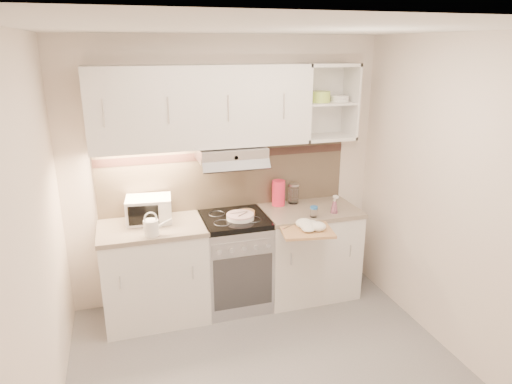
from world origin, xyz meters
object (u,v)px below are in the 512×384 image
at_px(watering_can, 152,227).
at_px(cutting_board, 306,230).
at_px(plate_stack, 240,216).
at_px(pink_pitcher, 279,193).
at_px(electric_range, 235,261).
at_px(spray_bottle, 334,205).
at_px(microwave, 149,209).
at_px(glass_jar, 294,193).

relative_size(watering_can, cutting_board, 0.56).
height_order(plate_stack, pink_pitcher, pink_pitcher).
xyz_separation_m(electric_range, pink_pitcher, (0.50, 0.19, 0.58)).
distance_m(plate_stack, pink_pitcher, 0.53).
bearing_deg(pink_pitcher, electric_range, 177.00).
xyz_separation_m(plate_stack, spray_bottle, (0.89, -0.10, 0.05)).
height_order(electric_range, spray_bottle, spray_bottle).
bearing_deg(electric_range, microwave, 171.20).
bearing_deg(microwave, spray_bottle, -3.91).
distance_m(microwave, watering_can, 0.34).
height_order(electric_range, plate_stack, plate_stack).
xyz_separation_m(microwave, watering_can, (-0.00, -0.34, -0.04)).
relative_size(electric_range, spray_bottle, 4.85).
distance_m(electric_range, glass_jar, 0.88).
distance_m(electric_range, plate_stack, 0.48).
bearing_deg(microwave, watering_can, -84.67).
distance_m(glass_jar, cutting_board, 0.65).
distance_m(electric_range, microwave, 0.95).
height_order(plate_stack, glass_jar, glass_jar).
bearing_deg(glass_jar, watering_can, -163.51).
relative_size(microwave, pink_pitcher, 1.66).
bearing_deg(glass_jar, plate_stack, -156.70).
bearing_deg(cutting_board, pink_pitcher, 103.11).
distance_m(pink_pitcher, cutting_board, 0.63).
bearing_deg(cutting_board, electric_range, 151.01).
xyz_separation_m(electric_range, watering_can, (-0.76, -0.22, 0.52)).
xyz_separation_m(electric_range, spray_bottle, (0.93, -0.17, 0.52)).
bearing_deg(spray_bottle, plate_stack, 167.24).
xyz_separation_m(glass_jar, cutting_board, (-0.12, -0.62, -0.13)).
relative_size(watering_can, plate_stack, 0.97).
distance_m(watering_can, pink_pitcher, 1.32).
relative_size(electric_range, microwave, 2.14).
relative_size(electric_range, cutting_board, 2.06).
bearing_deg(electric_range, spray_bottle, -10.44).
height_order(watering_can, spray_bottle, watering_can).
distance_m(microwave, spray_bottle, 1.70).
bearing_deg(glass_jar, cutting_board, -101.26).
height_order(watering_can, cutting_board, watering_can).
height_order(microwave, pink_pitcher, pink_pitcher).
bearing_deg(microwave, plate_stack, -7.32).
distance_m(electric_range, cutting_board, 0.80).
bearing_deg(spray_bottle, watering_can, 175.50).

